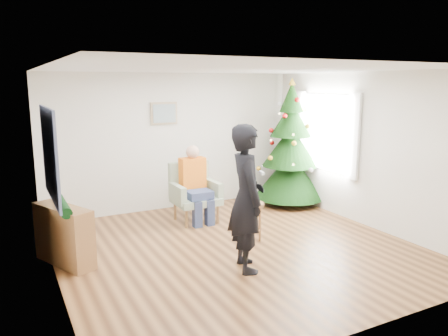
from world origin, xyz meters
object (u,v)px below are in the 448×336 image
stool (251,221)px  christmas_tree (290,148)px  console (64,235)px  armchair (195,199)px  standing_man (247,198)px

stool → christmas_tree: bearing=39.6°
stool → console: 2.72m
stool → armchair: 1.38m
christmas_tree → armchair: 2.29m
christmas_tree → standing_man: size_ratio=1.32×
christmas_tree → stool: (-1.78, -1.48, -0.83)m
christmas_tree → armchair: (-2.16, -0.15, -0.75)m
stool → standing_man: 1.25m
stool → standing_man: size_ratio=0.31×
christmas_tree → armchair: christmas_tree is taller
christmas_tree → console: size_ratio=2.52×
christmas_tree → armchair: bearing=-175.9°
armchair → standing_man: 2.29m
armchair → console: 2.50m
stool → armchair: (-0.37, 1.32, 0.08)m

